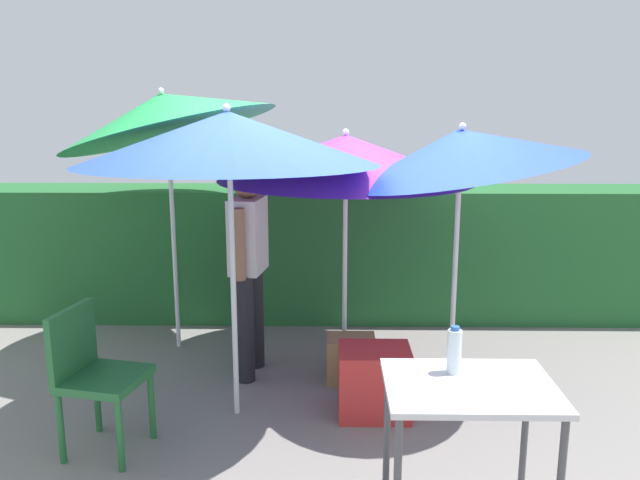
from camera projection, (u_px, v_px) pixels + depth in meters
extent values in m
plane|color=gray|center=(319.00, 400.00, 4.55)|extent=(24.00, 24.00, 0.00)
cube|color=#23602D|center=(322.00, 252.00, 6.24)|extent=(8.00, 0.70, 1.26)
cylinder|color=silver|center=(234.00, 294.00, 4.19)|extent=(0.04, 0.04, 1.69)
cone|color=blue|center=(228.00, 138.00, 3.98)|extent=(1.90, 1.91, 0.38)
sphere|color=silver|center=(227.00, 108.00, 3.94)|extent=(0.05, 0.05, 0.05)
cylinder|color=silver|center=(345.00, 274.00, 5.05)|extent=(0.04, 0.04, 1.49)
cone|color=purple|center=(346.00, 157.00, 4.85)|extent=(1.95, 1.95, 0.36)
sphere|color=silver|center=(346.00, 132.00, 4.81)|extent=(0.05, 0.05, 0.05)
cylinder|color=silver|center=(174.00, 243.00, 5.35)|extent=(0.04, 0.04, 1.84)
cone|color=green|center=(165.00, 113.00, 5.09)|extent=(1.80, 1.76, 0.85)
sphere|color=silver|center=(161.00, 91.00, 5.02)|extent=(0.05, 0.05, 0.05)
cylinder|color=silver|center=(454.00, 284.00, 4.55)|extent=(0.04, 0.04, 1.62)
cone|color=blue|center=(461.00, 150.00, 4.32)|extent=(1.64, 1.61, 0.58)
sphere|color=silver|center=(463.00, 126.00, 4.26)|extent=(0.05, 0.05, 0.05)
cylinder|color=black|center=(255.00, 317.00, 5.06)|extent=(0.14, 0.14, 0.82)
cylinder|color=black|center=(245.00, 329.00, 4.79)|extent=(0.14, 0.14, 0.82)
cube|color=silver|center=(248.00, 235.00, 4.77)|extent=(0.27, 0.39, 0.56)
sphere|color=#8C6647|center=(247.00, 183.00, 4.69)|extent=(0.22, 0.22, 0.22)
cylinder|color=silver|center=(255.00, 165.00, 4.89)|extent=(0.10, 0.10, 0.56)
cylinder|color=#8C6647|center=(239.00, 244.00, 4.56)|extent=(0.10, 0.10, 0.52)
cylinder|color=#236633|center=(120.00, 436.00, 3.64)|extent=(0.04, 0.04, 0.44)
cylinder|color=#236633|center=(152.00, 405.00, 4.00)|extent=(0.04, 0.04, 0.44)
cylinder|color=#236633|center=(61.00, 428.00, 3.72)|extent=(0.04, 0.04, 0.44)
cylinder|color=#236633|center=(97.00, 399.00, 4.09)|extent=(0.04, 0.04, 0.44)
cube|color=#236633|center=(105.00, 379.00, 3.81)|extent=(0.52, 0.52, 0.05)
cube|color=#236633|center=(72.00, 340.00, 3.81)|extent=(0.13, 0.44, 0.40)
cube|color=red|center=(374.00, 381.00, 4.32)|extent=(0.48, 0.39, 0.46)
cube|color=#9E7A4C|center=(351.00, 358.00, 4.86)|extent=(0.36, 0.29, 0.34)
cylinder|color=#4C4C51|center=(525.00, 435.00, 3.35)|extent=(0.04, 0.04, 0.75)
cylinder|color=#4C4C51|center=(387.00, 434.00, 3.36)|extent=(0.04, 0.04, 0.75)
cube|color=silver|center=(470.00, 387.00, 3.02)|extent=(0.80, 0.60, 0.03)
cylinder|color=silver|center=(454.00, 352.00, 3.12)|extent=(0.07, 0.07, 0.22)
cylinder|color=#2D60B7|center=(455.00, 328.00, 3.09)|extent=(0.04, 0.04, 0.02)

